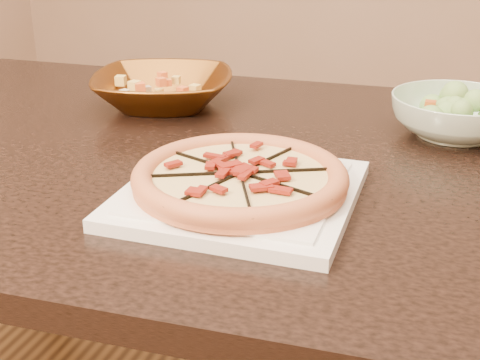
# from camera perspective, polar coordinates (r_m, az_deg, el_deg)

# --- Properties ---
(dining_table) EXTENTS (1.52, 1.02, 0.75)m
(dining_table) POSITION_cam_1_polar(r_m,az_deg,el_deg) (1.13, -1.91, -1.87)
(dining_table) COLOR black
(dining_table) RESTS_ON floor
(plate) EXTENTS (0.31, 0.31, 0.02)m
(plate) POSITION_cam_1_polar(r_m,az_deg,el_deg) (0.91, 0.00, -1.13)
(plate) COLOR white
(plate) RESTS_ON dining_table
(pizza) EXTENTS (0.29, 0.29, 0.03)m
(pizza) POSITION_cam_1_polar(r_m,az_deg,el_deg) (0.90, 0.00, 0.24)
(pizza) COLOR #CD6F40
(pizza) RESTS_ON plate
(bronze_bowl) EXTENTS (0.34, 0.34, 0.07)m
(bronze_bowl) POSITION_cam_1_polar(r_m,az_deg,el_deg) (1.33, -6.56, 7.64)
(bronze_bowl) COLOR brown
(bronze_bowl) RESTS_ON dining_table
(mixed_dish) EXTENTS (0.10, 0.13, 0.03)m
(mixed_dish) POSITION_cam_1_polar(r_m,az_deg,el_deg) (1.31, -6.75, 9.62)
(mixed_dish) COLOR beige
(mixed_dish) RESTS_ON bronze_bowl
(salad_bowl) EXTENTS (0.24, 0.24, 0.07)m
(salad_bowl) POSITION_cam_1_polar(r_m,az_deg,el_deg) (1.21, 17.94, 5.23)
(salad_bowl) COLOR silver
(salad_bowl) RESTS_ON dining_table
(salad) EXTENTS (0.11, 0.11, 0.04)m
(salad) POSITION_cam_1_polar(r_m,az_deg,el_deg) (1.19, 18.24, 7.62)
(salad) COLOR #8CB45F
(salad) RESTS_ON salad_bowl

